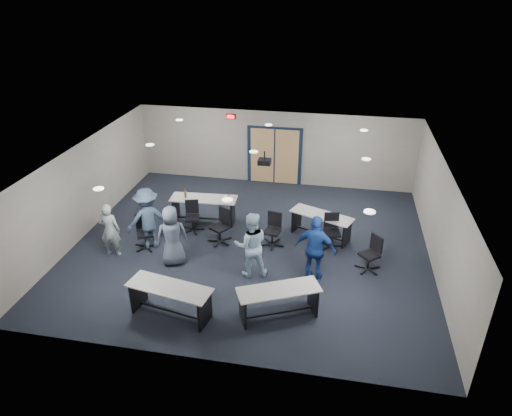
% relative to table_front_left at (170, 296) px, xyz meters
% --- Properties ---
extents(floor, '(10.00, 10.00, 0.00)m').
position_rel_table_front_left_xyz_m(floor, '(1.19, 3.32, -0.54)').
color(floor, black).
rests_on(floor, ground).
extents(back_wall, '(10.00, 0.04, 2.70)m').
position_rel_table_front_left_xyz_m(back_wall, '(1.19, 7.82, 0.81)').
color(back_wall, gray).
rests_on(back_wall, floor).
extents(front_wall, '(10.00, 0.04, 2.70)m').
position_rel_table_front_left_xyz_m(front_wall, '(1.19, -1.18, 0.81)').
color(front_wall, gray).
rests_on(front_wall, floor).
extents(left_wall, '(0.04, 9.00, 2.70)m').
position_rel_table_front_left_xyz_m(left_wall, '(-3.81, 3.32, 0.81)').
color(left_wall, gray).
rests_on(left_wall, floor).
extents(right_wall, '(0.04, 9.00, 2.70)m').
position_rel_table_front_left_xyz_m(right_wall, '(6.19, 3.32, 0.81)').
color(right_wall, gray).
rests_on(right_wall, floor).
extents(ceiling, '(10.00, 9.00, 0.04)m').
position_rel_table_front_left_xyz_m(ceiling, '(1.19, 3.32, 2.16)').
color(ceiling, silver).
rests_on(ceiling, back_wall).
extents(double_door, '(2.00, 0.07, 2.20)m').
position_rel_table_front_left_xyz_m(double_door, '(1.19, 7.79, 0.51)').
color(double_door, black).
rests_on(double_door, back_wall).
extents(exit_sign, '(0.32, 0.07, 0.18)m').
position_rel_table_front_left_xyz_m(exit_sign, '(-0.41, 7.77, 1.91)').
color(exit_sign, black).
rests_on(exit_sign, back_wall).
extents(ceiling_projector, '(0.35, 0.32, 0.37)m').
position_rel_table_front_left_xyz_m(ceiling_projector, '(1.49, 3.82, 1.86)').
color(ceiling_projector, black).
rests_on(ceiling_projector, ceiling).
extents(ceiling_can_lights, '(6.24, 5.74, 0.02)m').
position_rel_table_front_left_xyz_m(ceiling_can_lights, '(1.19, 3.57, 2.13)').
color(ceiling_can_lights, white).
rests_on(ceiling_can_lights, ceiling).
extents(table_front_left, '(2.04, 1.00, 0.79)m').
position_rel_table_front_left_xyz_m(table_front_left, '(0.00, 0.00, 0.00)').
color(table_front_left, '#B0AEA6').
rests_on(table_front_left, floor).
extents(table_front_right, '(1.96, 1.35, 0.76)m').
position_rel_table_front_left_xyz_m(table_front_right, '(2.41, 0.41, -0.02)').
color(table_front_right, '#B0AEA6').
rests_on(table_front_right, floor).
extents(table_back_left, '(2.08, 0.81, 1.13)m').
position_rel_table_front_left_xyz_m(table_back_left, '(-0.51, 4.40, 0.03)').
color(table_back_left, '#B0AEA6').
rests_on(table_back_left, floor).
extents(table_back_right, '(1.93, 1.27, 0.74)m').
position_rel_table_front_left_xyz_m(table_back_right, '(3.14, 4.15, -0.03)').
color(table_back_right, '#B0AEA6').
rests_on(table_back_right, floor).
extents(chair_back_a, '(0.74, 0.74, 0.95)m').
position_rel_table_front_left_xyz_m(chair_back_a, '(-0.70, 3.79, -0.07)').
color(chair_back_a, black).
rests_on(chair_back_a, floor).
extents(chair_back_b, '(0.90, 0.90, 1.04)m').
position_rel_table_front_left_xyz_m(chair_back_b, '(0.28, 3.30, -0.02)').
color(chair_back_b, black).
rests_on(chair_back_b, floor).
extents(chair_back_c, '(0.72, 0.72, 0.98)m').
position_rel_table_front_left_xyz_m(chair_back_c, '(1.80, 3.42, -0.05)').
color(chair_back_c, black).
rests_on(chair_back_c, floor).
extents(chair_back_d, '(0.76, 0.76, 1.01)m').
position_rel_table_front_left_xyz_m(chair_back_d, '(3.48, 3.62, -0.03)').
color(chair_back_d, black).
rests_on(chair_back_d, floor).
extents(chair_loose_left, '(0.84, 0.84, 1.00)m').
position_rel_table_front_left_xyz_m(chair_loose_left, '(-1.72, 2.61, -0.04)').
color(chair_loose_left, black).
rests_on(chair_loose_left, floor).
extents(chair_loose_right, '(0.87, 0.87, 0.98)m').
position_rel_table_front_left_xyz_m(chair_loose_right, '(4.48, 2.68, -0.05)').
color(chair_loose_right, black).
rests_on(chair_loose_right, floor).
extents(person_gray, '(0.61, 0.43, 1.58)m').
position_rel_table_front_left_xyz_m(person_gray, '(-2.47, 2.09, 0.25)').
color(person_gray, '#95A0A3').
rests_on(person_gray, floor).
extents(person_plaid, '(0.97, 0.83, 1.68)m').
position_rel_table_front_left_xyz_m(person_plaid, '(-0.67, 2.04, 0.30)').
color(person_plaid, '#515A6F').
rests_on(person_plaid, floor).
extents(person_lightblue, '(1.02, 0.89, 1.78)m').
position_rel_table_front_left_xyz_m(person_lightblue, '(1.48, 1.92, 0.35)').
color(person_lightblue, '#B9DDF5').
rests_on(person_lightblue, floor).
extents(person_navy, '(1.14, 0.67, 1.81)m').
position_rel_table_front_left_xyz_m(person_navy, '(3.10, 1.99, 0.37)').
color(person_navy, navy).
rests_on(person_navy, floor).
extents(person_back, '(1.36, 1.24, 1.83)m').
position_rel_table_front_left_xyz_m(person_back, '(-1.61, 2.68, 0.37)').
color(person_back, '#394E68').
rests_on(person_back, floor).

